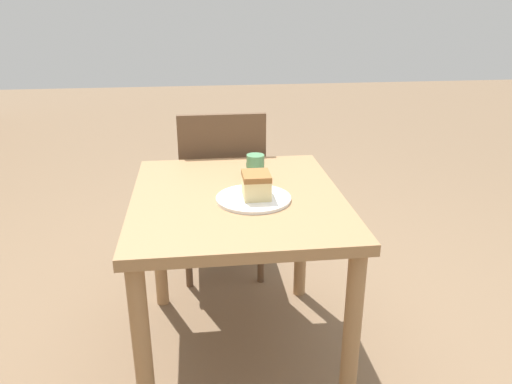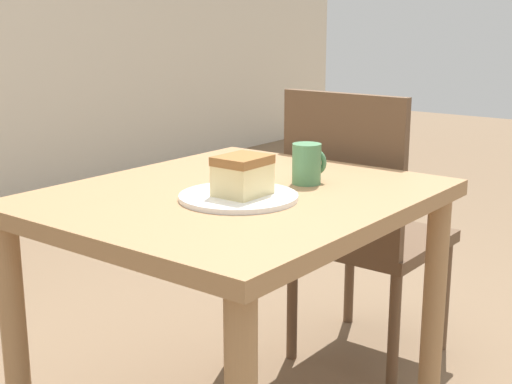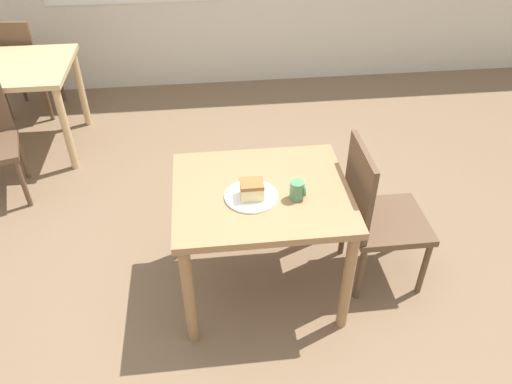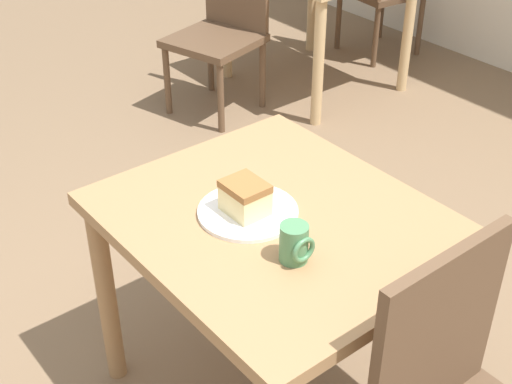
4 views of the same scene
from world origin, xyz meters
name	(u,v)px [view 2 (image 2 of 4)]	position (x,y,z in m)	size (l,w,h in m)	color
dining_table_near	(237,235)	(0.07, 0.14, 0.62)	(0.93, 0.79, 0.73)	#9E754C
chair_near_window	(361,224)	(0.73, 0.17, 0.49)	(0.44, 0.44, 0.92)	brown
plate	(239,197)	(0.01, 0.09, 0.73)	(0.28, 0.28, 0.01)	white
cake_slice	(243,175)	(0.01, 0.08, 0.78)	(0.12, 0.10, 0.09)	beige
coffee_mug	(307,164)	(0.24, 0.05, 0.78)	(0.08, 0.07, 0.10)	#4C8456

